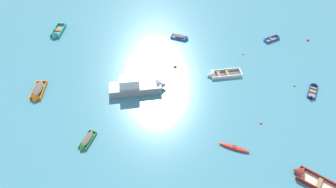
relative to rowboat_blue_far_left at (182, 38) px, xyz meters
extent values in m
cube|color=beige|center=(-0.42, 0.11, -0.20)|extent=(2.43, 1.44, 0.08)
cube|color=blue|center=(-0.30, 0.57, -0.08)|extent=(2.32, 0.67, 0.32)
cube|color=blue|center=(-0.55, -0.34, -0.08)|extent=(2.32, 0.67, 0.32)
cube|color=blue|center=(-1.58, 0.42, -0.08)|extent=(0.33, 0.91, 0.32)
cone|color=blue|center=(0.77, -0.21, -0.07)|extent=(0.76, 1.01, 0.90)
cube|color=#937047|center=(-0.54, 0.15, -0.02)|extent=(0.46, 0.87, 0.03)
cube|color=#937047|center=(0.13, -0.03, -0.02)|extent=(0.46, 0.87, 0.03)
ellipsoid|color=#59514C|center=(-0.42, 0.11, 0.17)|extent=(2.23, 1.35, 0.25)
cube|color=gray|center=(16.67, -9.34, -0.21)|extent=(1.64, 2.50, 0.07)
cube|color=navy|center=(16.26, -9.18, -0.10)|extent=(0.97, 2.31, 0.28)
cube|color=navy|center=(17.07, -9.51, -0.10)|extent=(0.97, 2.31, 0.28)
cube|color=navy|center=(16.20, -10.49, -0.10)|extent=(0.82, 0.40, 0.28)
cone|color=navy|center=(17.15, -8.15, -0.09)|extent=(0.98, 0.84, 0.83)
cube|color=#937047|center=(16.62, -9.46, -0.05)|extent=(0.82, 0.53, 0.03)
cube|color=#937047|center=(16.89, -8.80, -0.05)|extent=(0.82, 0.53, 0.03)
cube|color=black|center=(16.17, -10.58, -0.01)|extent=(0.29, 0.30, 0.39)
cube|color=#4C4C51|center=(-8.64, -19.12, -0.21)|extent=(1.29, 2.37, 0.07)
cube|color=#288C3D|center=(-8.22, -19.22, -0.11)|extent=(0.58, 2.30, 0.27)
cube|color=#288C3D|center=(-9.06, -19.03, -0.11)|extent=(0.58, 2.30, 0.27)
cube|color=#288C3D|center=(-8.38, -17.98, -0.11)|extent=(0.84, 0.27, 0.27)
cone|color=#288C3D|center=(-8.91, -20.31, -0.09)|extent=(0.92, 0.71, 0.82)
cube|color=#937047|center=(-8.61, -19.00, -0.05)|extent=(0.80, 0.41, 0.03)
cube|color=#937047|center=(-8.76, -19.67, -0.05)|extent=(0.80, 0.41, 0.03)
ellipsoid|color=#59514C|center=(-8.64, -19.12, 0.12)|extent=(1.21, 2.17, 0.24)
ellipsoid|color=red|center=(6.65, -18.50, -0.10)|extent=(3.22, 1.33, 0.29)
torus|color=black|center=(6.65, -18.50, 0.03)|extent=(0.48, 0.48, 0.06)
cube|color=#99754C|center=(-18.95, -0.12, -0.18)|extent=(1.25, 3.29, 0.12)
cube|color=teal|center=(-18.32, -0.11, 0.00)|extent=(0.15, 3.41, 0.49)
cube|color=teal|center=(-19.58, -0.13, 0.00)|extent=(0.15, 3.41, 0.49)
cube|color=teal|center=(-18.99, 1.58, 0.00)|extent=(1.23, 0.15, 0.49)
cone|color=teal|center=(-18.91, -1.89, 0.02)|extent=(1.22, 0.81, 1.20)
cube|color=#937047|center=(-18.96, 0.06, 0.10)|extent=(1.13, 0.38, 0.03)
cube|color=#937047|center=(-18.93, -0.94, 0.10)|extent=(1.13, 0.38, 0.03)
cube|color=gray|center=(-4.95, -11.32, 0.23)|extent=(6.59, 3.35, 0.95)
cone|color=gray|center=(-1.76, -10.55, 0.28)|extent=(1.61, 1.87, 1.61)
cube|color=white|center=(-5.56, -11.47, 1.33)|extent=(2.53, 1.88, 1.25)
cube|color=black|center=(-4.58, -11.24, 1.58)|extent=(0.49, 1.31, 0.55)
cube|color=#99754C|center=(-16.71, -12.67, -0.19)|extent=(1.51, 3.06, 0.10)
cube|color=orange|center=(-16.10, -12.59, -0.04)|extent=(0.46, 3.06, 0.40)
cube|color=orange|center=(-17.32, -12.74, -0.04)|extent=(0.46, 3.06, 0.40)
cube|color=orange|center=(-16.91, -11.14, -0.04)|extent=(1.21, 0.28, 0.40)
cone|color=orange|center=(-16.51, -14.25, -0.02)|extent=(1.25, 0.85, 1.18)
cube|color=#937047|center=(-16.73, -12.51, 0.04)|extent=(1.13, 0.46, 0.03)
ellipsoid|color=#59514C|center=(-16.71, -12.67, 0.27)|extent=(1.43, 2.80, 0.32)
cube|color=beige|center=(14.13, -21.60, -0.18)|extent=(3.62, 2.81, 0.12)
cube|color=maroon|center=(13.79, -22.20, 0.00)|extent=(3.15, 1.84, 0.48)
cube|color=maroon|center=(14.47, -21.00, 0.00)|extent=(3.15, 1.84, 0.48)
cone|color=maroon|center=(12.51, -20.68, 0.02)|extent=(1.36, 1.55, 1.32)
cube|color=#937047|center=(14.29, -21.69, 0.09)|extent=(0.93, 1.26, 0.03)
cube|color=#4C4C51|center=(6.18, -7.30, -0.19)|extent=(3.96, 2.11, 0.11)
cube|color=white|center=(6.34, -7.94, -0.03)|extent=(3.85, 1.03, 0.43)
cube|color=white|center=(6.02, -6.66, -0.03)|extent=(3.85, 1.03, 0.43)
cube|color=white|center=(8.09, -6.83, -0.03)|extent=(0.44, 1.29, 0.43)
cone|color=white|center=(4.19, -7.79, -0.01)|extent=(1.18, 1.44, 1.26)
cube|color=#937047|center=(6.38, -7.25, 0.06)|extent=(0.68, 1.24, 0.03)
cube|color=#937047|center=(5.26, -7.53, 0.06)|extent=(0.68, 1.24, 0.03)
cube|color=#99754C|center=(13.26, 1.09, -0.20)|extent=(2.31, 1.88, 0.09)
cube|color=blue|center=(13.04, 1.44, -0.07)|extent=(2.00, 1.33, 0.34)
cube|color=blue|center=(13.49, 0.75, -0.07)|extent=(2.00, 1.33, 0.34)
cube|color=blue|center=(12.28, 0.45, -0.07)|extent=(0.51, 0.72, 0.34)
cone|color=blue|center=(14.29, 1.77, -0.06)|extent=(0.88, 0.95, 0.79)
cube|color=#937047|center=(13.16, 1.03, 0.00)|extent=(0.61, 0.75, 0.03)
sphere|color=orange|center=(14.70, -8.46, -0.24)|extent=(0.31, 0.31, 0.31)
sphere|color=red|center=(-0.47, -6.45, -0.24)|extent=(0.47, 0.47, 0.47)
sphere|color=red|center=(9.82, -14.92, -0.24)|extent=(0.29, 0.29, 0.29)
sphere|color=orange|center=(8.83, -2.74, -0.24)|extent=(0.30, 0.30, 0.30)
sphere|color=red|center=(18.60, 1.55, -0.24)|extent=(0.45, 0.45, 0.45)
camera|label=1|loc=(1.52, -35.35, 25.03)|focal=30.59mm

